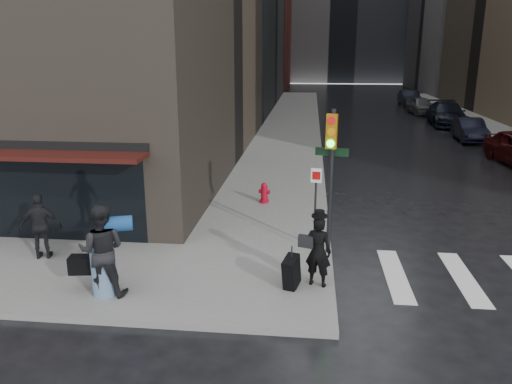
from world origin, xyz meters
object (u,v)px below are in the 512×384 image
man_jeans (102,250)px  man_greycoat (41,226)px  parked_car_3 (447,114)px  parked_car_4 (421,105)px  parked_car_5 (409,98)px  parked_car_2 (470,130)px  man_overcoat (313,254)px  fire_hydrant (264,194)px  traffic_light (330,163)px

man_jeans → man_greycoat: 2.91m
parked_car_3 → parked_car_4: bearing=98.6°
parked_car_4 → parked_car_5: (0.23, 6.39, 0.02)m
parked_car_2 → parked_car_4: 12.78m
man_overcoat → parked_car_5: size_ratio=0.40×
man_jeans → parked_car_4: (13.54, 34.07, -0.46)m
man_overcoat → parked_car_4: bearing=-88.4°
man_greycoat → parked_car_4: size_ratio=0.40×
parked_car_2 → man_overcoat: bearing=-111.8°
man_jeans → man_greycoat: man_jeans is taller
man_overcoat → parked_car_5: bearing=-86.3°
parked_car_3 → parked_car_4: 6.41m
man_overcoat → fire_hydrant: bearing=-58.2°
parked_car_3 → parked_car_5: (-0.28, 12.78, -0.07)m
parked_car_3 → parked_car_2: bearing=-88.3°
traffic_light → parked_car_2: (8.95, 18.49, -1.89)m
parked_car_2 → parked_car_3: parked_car_3 is taller
man_jeans → parked_car_5: man_jeans is taller
parked_car_2 → parked_car_5: 19.16m
fire_hydrant → parked_car_5: (10.95, 33.39, 0.27)m
parked_car_5 → man_greycoat: bearing=-113.2°
parked_car_5 → man_overcoat: bearing=-103.9°
man_greycoat → traffic_light: (7.16, 1.07, 1.56)m
man_jeans → traffic_light: traffic_light is taller
traffic_light → parked_car_3: traffic_light is taller
man_overcoat → parked_car_4: size_ratio=0.43×
man_jeans → man_greycoat: size_ratio=1.21×
fire_hydrant → parked_car_2: size_ratio=0.18×
parked_car_4 → parked_car_5: parked_car_5 is taller
parked_car_5 → parked_car_4: bearing=-92.7°
fire_hydrant → parked_car_2: (10.96, 14.23, 0.19)m
man_greycoat → parked_car_3: bearing=-134.3°
traffic_light → fire_hydrant: 5.16m
man_jeans → parked_car_2: bearing=-131.0°
parked_car_2 → man_greycoat: bearing=-126.8°
parked_car_4 → man_greycoat: bearing=-121.7°
man_greycoat → traffic_light: 7.41m
traffic_light → parked_car_5: 38.75m
man_greycoat → parked_car_3: man_greycoat is taller
man_overcoat → parked_car_4: (9.08, 33.18, -0.18)m
fire_hydrant → man_jeans: bearing=-111.8°
parked_car_3 → traffic_light: bearing=-106.2°
fire_hydrant → parked_car_5: size_ratio=0.16×
parked_car_3 → parked_car_5: size_ratio=1.25×
man_greycoat → parked_car_4: man_greycoat is taller
parked_car_4 → parked_car_5: bearing=82.4°
man_jeans → parked_car_2: size_ratio=0.51×
man_greycoat → parked_car_2: 25.34m
man_overcoat → parked_car_2: 22.43m
man_jeans → fire_hydrant: man_jeans is taller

